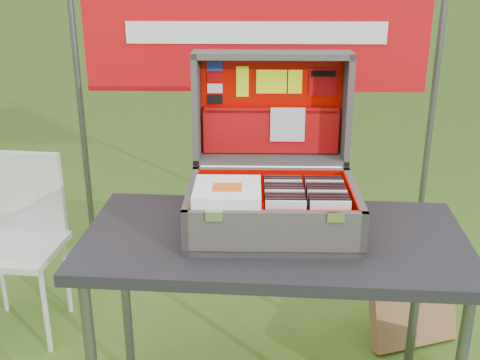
{
  "coord_description": "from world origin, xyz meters",
  "views": [
    {
      "loc": [
        -0.02,
        -1.74,
        1.66
      ],
      "look_at": [
        -0.05,
        0.1,
        0.95
      ],
      "focal_mm": 45.0,
      "sensor_mm": 36.0,
      "label": 1
    }
  ],
  "objects_px": {
    "suitcase": "(273,147)",
    "cardboard_box": "(412,299)",
    "table": "(272,335)",
    "chair": "(16,252)"
  },
  "relations": [
    {
      "from": "suitcase",
      "to": "cardboard_box",
      "type": "distance_m",
      "value": 1.15
    },
    {
      "from": "table",
      "to": "cardboard_box",
      "type": "bearing_deg",
      "value": 43.3
    },
    {
      "from": "cardboard_box",
      "to": "table",
      "type": "bearing_deg",
      "value": -159.34
    },
    {
      "from": "suitcase",
      "to": "cardboard_box",
      "type": "height_order",
      "value": "suitcase"
    },
    {
      "from": "suitcase",
      "to": "cardboard_box",
      "type": "relative_size",
      "value": 1.33
    },
    {
      "from": "table",
      "to": "cardboard_box",
      "type": "distance_m",
      "value": 0.85
    },
    {
      "from": "chair",
      "to": "suitcase",
      "type": "bearing_deg",
      "value": -17.3
    },
    {
      "from": "suitcase",
      "to": "chair",
      "type": "bearing_deg",
      "value": 156.8
    },
    {
      "from": "table",
      "to": "cardboard_box",
      "type": "height_order",
      "value": "table"
    },
    {
      "from": "table",
      "to": "suitcase",
      "type": "bearing_deg",
      "value": 97.3
    }
  ]
}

